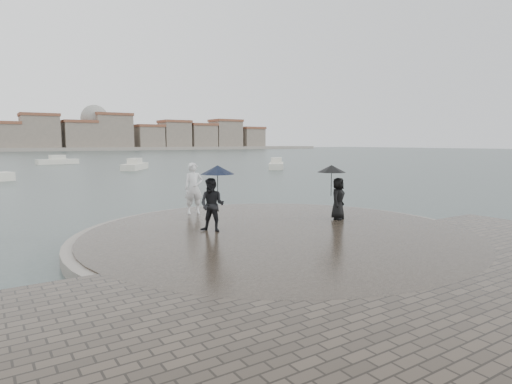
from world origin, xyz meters
TOP-DOWN VIEW (x-y plane):
  - ground at (0.00, 0.00)m, footprint 400.00×400.00m
  - kerb_ring at (0.00, 3.50)m, footprint 12.50×12.50m
  - quay_tip at (0.00, 3.50)m, footprint 11.90×11.90m
  - statue at (-0.85, 7.89)m, footprint 0.80×0.62m
  - visitor_left at (-1.72, 4.54)m, footprint 1.29×1.15m
  - visitor_right at (2.86, 3.99)m, footprint 1.21×1.04m
  - boats at (5.61, 41.54)m, footprint 34.92×29.93m

SIDE VIEW (x-z plane):
  - ground at x=0.00m, z-range 0.00..0.00m
  - kerb_ring at x=0.00m, z-range 0.00..0.32m
  - quay_tip at x=0.00m, z-range 0.00..0.36m
  - boats at x=5.61m, z-range -0.37..1.13m
  - statue at x=-0.85m, z-range 0.36..2.33m
  - visitor_right at x=2.86m, z-range 0.51..2.46m
  - visitor_left at x=-1.72m, z-range 0.47..2.51m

